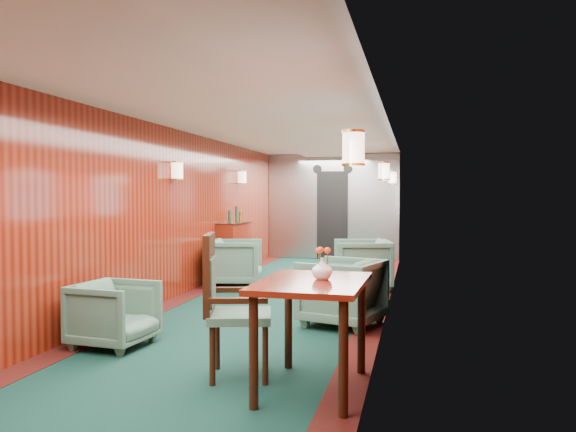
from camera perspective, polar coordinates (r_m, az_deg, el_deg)
The scene contains 12 objects.
room at distance 7.03m, azimuth -2.37°, elevation 3.56°, with size 12.00×12.10×2.40m.
bulkhead at distance 12.83m, azimuth 4.57°, elevation 0.91°, with size 2.98×0.17×2.39m.
windows_right at distance 7.04m, azimuth 9.95°, elevation 2.02°, with size 0.02×8.60×0.80m.
wall_sconces at distance 7.58m, azimuth -1.25°, elevation 4.63°, with size 2.97×7.97×0.25m.
dining_table at distance 4.23m, azimuth 2.50°, elevation -8.31°, with size 0.80×1.12×0.83m.
side_chair at distance 4.56m, azimuth -6.29°, elevation -8.43°, with size 0.62×0.64×1.15m.
credenza at distance 10.16m, azimuth -5.50°, elevation -3.30°, with size 0.34×1.09×1.25m.
flower_vase at distance 4.25m, azimuth 3.49°, elevation -5.36°, with size 0.16×0.16×0.16m, color silver.
armchair_left_near at distance 5.73m, azimuth -17.22°, elevation -9.48°, with size 0.67×0.69×0.63m, color #1D4437.
armchair_left_far at distance 9.08m, azimuth -5.35°, elevation -4.72°, with size 0.81×0.83×0.76m, color #1D4437.
armchair_right_near at distance 6.36m, azimuth 5.48°, elevation -7.68°, with size 0.81×0.83×0.75m, color #1D4437.
armchair_right_far at distance 8.79m, azimuth 7.54°, elevation -4.87°, with size 0.83×0.86×0.78m, color #1D4437.
Camera 1 is at (1.84, -6.78, 1.46)m, focal length 35.00 mm.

